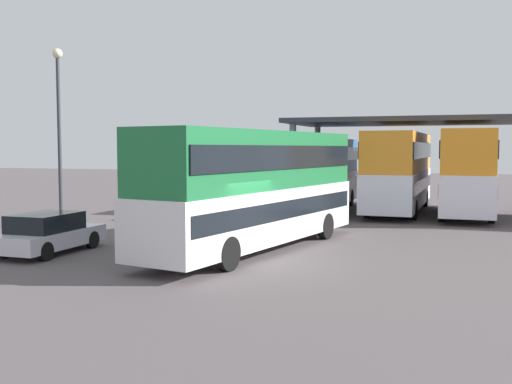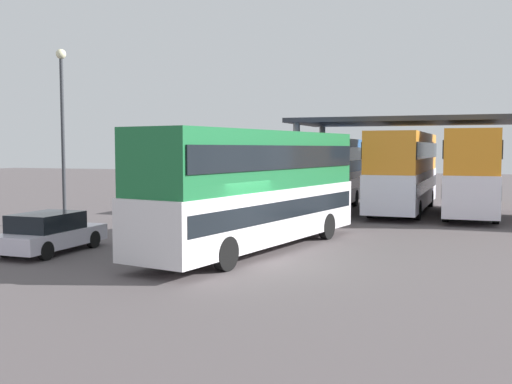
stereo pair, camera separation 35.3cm
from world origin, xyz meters
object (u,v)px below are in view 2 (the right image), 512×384
at_px(double_decker_mid_row, 404,169).
at_px(double_decker_main, 256,185).
at_px(parked_hatchback, 49,233).
at_px(double_decker_near_canopy, 325,171).
at_px(double_decker_far_right, 471,170).
at_px(lamppost_tall, 62,116).

bearing_deg(double_decker_mid_row, double_decker_main, 167.78).
relative_size(parked_hatchback, double_decker_near_canopy, 0.38).
height_order(double_decker_main, double_decker_near_canopy, double_decker_main).
distance_m(double_decker_main, double_decker_mid_row, 14.68).
bearing_deg(double_decker_far_right, double_decker_mid_row, 77.12).
distance_m(double_decker_mid_row, double_decker_far_right, 3.55).
relative_size(parked_hatchback, lamppost_tall, 0.52).
bearing_deg(double_decker_main, double_decker_near_canopy, 14.41).
relative_size(double_decker_main, double_decker_mid_row, 1.01).
height_order(parked_hatchback, double_decker_near_canopy, double_decker_near_canopy).
distance_m(double_decker_far_right, lamppost_tall, 20.29).
distance_m(double_decker_main, double_decker_far_right, 15.16).
bearing_deg(double_decker_far_right, lamppost_tall, 121.06).
distance_m(double_decker_near_canopy, double_decker_mid_row, 4.30).
relative_size(double_decker_mid_row, lamppost_tall, 1.45).
bearing_deg(double_decker_far_right, double_decker_main, 152.53).
xyz_separation_m(double_decker_mid_row, double_decker_far_right, (3.46, -0.82, 0.03)).
xyz_separation_m(double_decker_main, parked_hatchback, (-6.37, -2.79, -1.56)).
relative_size(double_decker_mid_row, double_decker_far_right, 1.13).
height_order(double_decker_main, double_decker_mid_row, double_decker_mid_row).
bearing_deg(double_decker_near_canopy, double_decker_main, -177.15).
height_order(double_decker_main, double_decker_far_right, double_decker_far_right).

